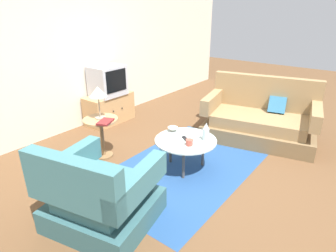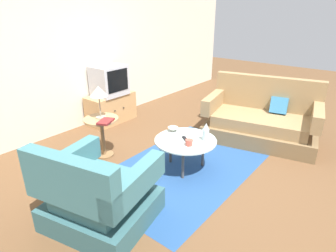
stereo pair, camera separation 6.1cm
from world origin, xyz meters
name	(u,v)px [view 2 (the right image)]	position (x,y,z in m)	size (l,w,h in m)	color
ground_plane	(195,170)	(0.00, 0.00, 0.00)	(16.00, 16.00, 0.00)	brown
back_wall	(71,48)	(0.00, 2.50, 1.35)	(9.00, 0.12, 2.70)	beige
area_rug	(185,168)	(-0.03, 0.15, 0.00)	(2.42, 1.51, 0.00)	navy
armchair	(98,196)	(-1.40, 0.20, 0.31)	(1.06, 1.11, 0.88)	#325C60
couch	(261,121)	(1.45, -0.26, 0.31)	(1.23, 1.82, 0.96)	brown
coffee_table	(186,142)	(-0.03, 0.15, 0.38)	(0.79, 0.79, 0.41)	#B2C6C1
side_table	(102,129)	(-0.48, 1.25, 0.41)	(0.47, 0.47, 0.57)	tan
tv_stand	(111,108)	(0.47, 2.18, 0.26)	(0.87, 0.46, 0.51)	tan
television	(109,80)	(0.47, 2.17, 0.77)	(0.55, 0.47, 0.52)	#B7B7BC
table_lamp	(99,93)	(-0.47, 1.26, 0.93)	(0.23, 0.23, 0.45)	#9E937A
vase	(206,132)	(0.12, -0.06, 0.52)	(0.08, 0.08, 0.23)	silver
mug	(189,142)	(-0.14, 0.02, 0.45)	(0.13, 0.09, 0.08)	#B74C3D
bowl	(173,129)	(0.08, 0.43, 0.44)	(0.14, 0.14, 0.06)	silver
tv_remote_dark	(186,139)	(-0.04, 0.14, 0.42)	(0.12, 0.16, 0.02)	black
tv_remote_silver	(180,149)	(-0.29, 0.04, 0.42)	(0.11, 0.17, 0.02)	#B2B2B7
book	(106,121)	(-0.53, 1.09, 0.58)	(0.28, 0.24, 0.03)	maroon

